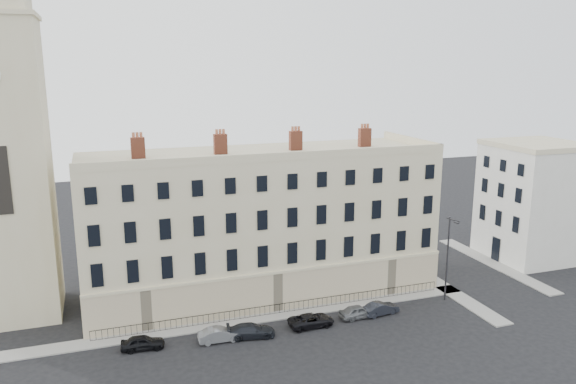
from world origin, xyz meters
name	(u,v)px	position (x,y,z in m)	size (l,w,h in m)	color
ground	(360,329)	(0.00, 0.00, 0.00)	(160.00, 160.00, 0.00)	black
terrace	(260,222)	(-5.97, 11.97, 7.50)	(36.22, 12.22, 17.00)	#C6BA93
adjacent_building	(533,203)	(29.00, 11.00, 7.00)	(10.00, 10.00, 14.00)	silver
pavement_terrace	(241,321)	(-10.00, 5.00, 0.06)	(48.00, 2.00, 0.12)	gray
pavement_east_return	(432,280)	(13.00, 8.00, 0.06)	(2.00, 24.00, 0.12)	gray
pavement_adjacent	(494,264)	(23.00, 10.00, 0.06)	(2.00, 20.00, 0.12)	gray
railings	(280,309)	(-6.00, 5.40, 0.55)	(35.00, 0.04, 0.96)	black
car_a	(143,342)	(-19.23, 2.63, 0.62)	(1.47, 3.65, 1.25)	black
car_b	(220,335)	(-12.71, 1.86, 0.63)	(1.33, 3.81, 1.25)	slate
car_c	(251,331)	(-9.92, 1.71, 0.62)	(1.75, 4.31, 1.25)	black
car_d	(311,320)	(-4.06, 1.91, 0.60)	(1.99, 4.31, 1.20)	black
car_e	(358,312)	(0.87, 2.12, 0.64)	(1.51, 3.74, 1.27)	slate
car_f	(380,308)	(3.24, 2.08, 0.61)	(1.30, 3.72, 1.23)	black
streetlamp	(448,255)	(11.14, 2.83, 4.95)	(0.57, 1.91, 8.92)	#2D2C31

